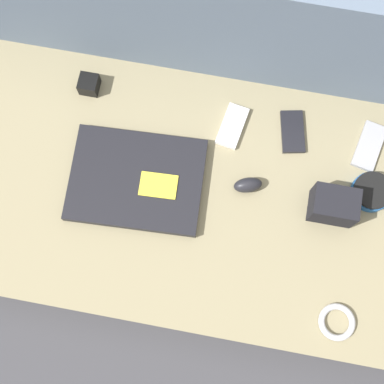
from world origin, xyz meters
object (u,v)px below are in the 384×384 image
at_px(phone_small, 232,126).
at_px(laptop, 137,180).
at_px(phone_silver, 369,146).
at_px(phone_black, 293,132).
at_px(charger_brick, 89,84).
at_px(computer_mouse, 248,185).
at_px(camera_pouch, 334,205).
at_px(speaker_puck, 372,192).

bearing_deg(phone_small, laptop, -128.74).
relative_size(phone_silver, phone_black, 1.11).
bearing_deg(charger_brick, phone_small, -6.09).
relative_size(laptop, charger_brick, 6.85).
relative_size(computer_mouse, phone_small, 0.65).
bearing_deg(phone_silver, computer_mouse, -138.35).
bearing_deg(phone_silver, camera_pouch, -101.39).
relative_size(computer_mouse, charger_brick, 1.59).
distance_m(speaker_puck, phone_black, 0.24).
bearing_deg(phone_black, phone_small, 173.71).
bearing_deg(speaker_puck, laptop, -172.57).
height_order(computer_mouse, phone_small, computer_mouse).
distance_m(computer_mouse, phone_silver, 0.32).
relative_size(speaker_puck, camera_pouch, 0.92).
bearing_deg(charger_brick, phone_silver, -2.40).
xyz_separation_m(phone_silver, phone_small, (-0.34, -0.01, 0.00)).
distance_m(phone_black, phone_small, 0.15).
distance_m(phone_silver, camera_pouch, 0.20).
xyz_separation_m(laptop, computer_mouse, (0.27, 0.03, 0.01)).
bearing_deg(computer_mouse, phone_silver, 10.59).
bearing_deg(camera_pouch, computer_mouse, 174.69).
height_order(laptop, camera_pouch, camera_pouch).
height_order(phone_silver, phone_small, phone_small).
xyz_separation_m(laptop, charger_brick, (-0.17, 0.22, 0.01)).
height_order(phone_silver, camera_pouch, camera_pouch).
xyz_separation_m(phone_silver, camera_pouch, (-0.08, -0.18, 0.04)).
xyz_separation_m(computer_mouse, phone_silver, (0.28, 0.16, -0.01)).
height_order(computer_mouse, phone_black, computer_mouse).
xyz_separation_m(speaker_puck, phone_small, (-0.36, 0.11, -0.01)).
xyz_separation_m(phone_black, phone_small, (-0.15, -0.01, 0.00)).
xyz_separation_m(phone_silver, charger_brick, (-0.72, 0.03, 0.01)).
xyz_separation_m(computer_mouse, charger_brick, (-0.44, 0.19, 0.00)).
height_order(phone_black, charger_brick, charger_brick).
height_order(phone_small, camera_pouch, camera_pouch).
relative_size(speaker_puck, phone_black, 0.81).
bearing_deg(speaker_puck, phone_small, 163.04).
xyz_separation_m(camera_pouch, charger_brick, (-0.64, 0.21, -0.02)).
bearing_deg(phone_silver, speaker_puck, -70.75).
bearing_deg(phone_black, phone_silver, -12.42).
distance_m(computer_mouse, phone_black, 0.19).
height_order(camera_pouch, charger_brick, camera_pouch).
relative_size(laptop, phone_silver, 2.49).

